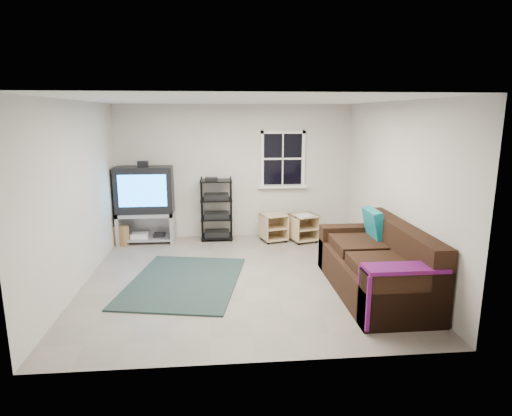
{
  "coord_description": "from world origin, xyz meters",
  "views": [
    {
      "loc": [
        -0.34,
        -6.09,
        2.41
      ],
      "look_at": [
        0.25,
        0.4,
        0.98
      ],
      "focal_mm": 30.0,
      "sensor_mm": 36.0,
      "label": 1
    }
  ],
  "objects": [
    {
      "name": "side_table_left",
      "position": [
        0.71,
        1.87,
        0.28
      ],
      "size": [
        0.56,
        0.56,
        0.53
      ],
      "rotation": [
        0.0,
        0.0,
        0.28
      ],
      "color": "tan",
      "rests_on": "ground"
    },
    {
      "name": "side_table_right",
      "position": [
        1.29,
        1.78,
        0.3
      ],
      "size": [
        0.59,
        0.59,
        0.55
      ],
      "rotation": [
        0.0,
        0.0,
        0.29
      ],
      "color": "tan",
      "rests_on": "ground"
    },
    {
      "name": "av_rack",
      "position": [
        -0.37,
        2.06,
        0.53
      ],
      "size": [
        0.61,
        0.44,
        1.22
      ],
      "color": "black",
      "rests_on": "ground"
    },
    {
      "name": "tv_unit",
      "position": [
        -1.72,
        2.01,
        0.86
      ],
      "size": [
        1.06,
        0.53,
        1.56
      ],
      "color": "#9F9FA7",
      "rests_on": "ground"
    },
    {
      "name": "shag_rug",
      "position": [
        -0.86,
        -0.13,
        0.01
      ],
      "size": [
        1.9,
        2.35,
        0.02
      ],
      "primitive_type": "cube",
      "rotation": [
        0.0,
        0.0,
        -0.19
      ],
      "color": "#312315",
      "rests_on": "ground"
    },
    {
      "name": "room",
      "position": [
        0.95,
        2.27,
        1.48
      ],
      "size": [
        4.6,
        4.62,
        4.6
      ],
      "color": "gray",
      "rests_on": "ground"
    },
    {
      "name": "paper_bag",
      "position": [
        -2.17,
        1.82,
        0.18
      ],
      "size": [
        0.3,
        0.26,
        0.37
      ],
      "primitive_type": "cube",
      "rotation": [
        0.0,
        0.0,
        -0.43
      ],
      "color": "olive",
      "rests_on": "ground"
    },
    {
      "name": "sofa",
      "position": [
        1.81,
        -0.73,
        0.37
      ],
      "size": [
        1.01,
        2.27,
        1.04
      ],
      "color": "black",
      "rests_on": "ground"
    }
  ]
}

